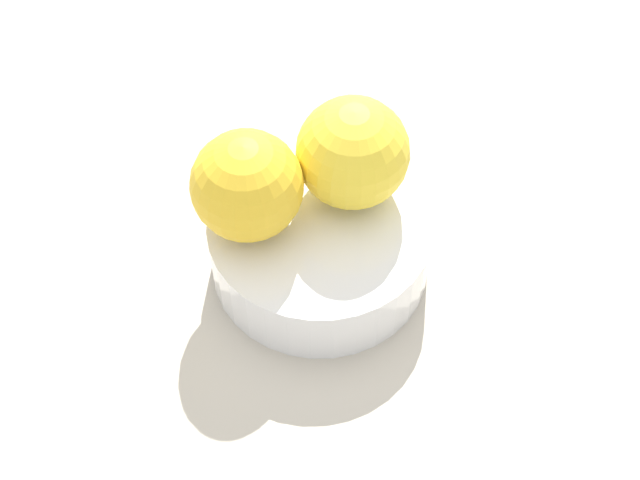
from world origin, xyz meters
TOP-DOWN VIEW (x-y plane):
  - ground_plane at (0.00, 0.00)cm, footprint 110.00×110.00cm
  - fruit_bowl at (0.00, 0.00)cm, footprint 13.33×13.33cm
  - orange_in_bowl_0 at (4.03, -0.64)cm, footprint 6.42×6.42cm
  - orange_in_bowl_1 at (-2.15, -2.28)cm, footprint 6.62×6.62cm

SIDE VIEW (x-z plane):
  - ground_plane at x=0.00cm, z-range -2.00..0.00cm
  - fruit_bowl at x=0.00cm, z-range -0.11..4.19cm
  - orange_in_bowl_0 at x=4.03cm, z-range 4.30..10.73cm
  - orange_in_bowl_1 at x=-2.15cm, z-range 4.30..10.92cm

